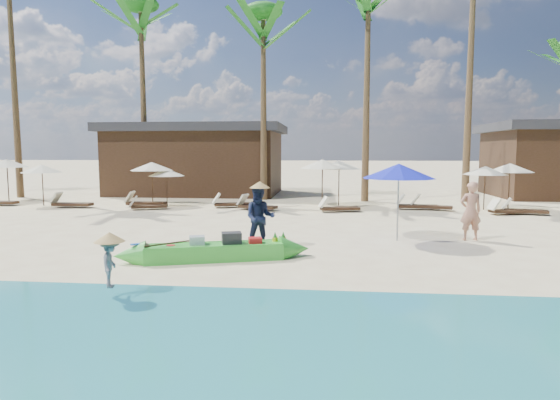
# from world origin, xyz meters

# --- Properties ---
(ground) EXTENTS (240.00, 240.00, 0.00)m
(ground) POSITION_xyz_m (0.00, 0.00, 0.00)
(ground) COLOR #F9EBB8
(ground) RESTS_ON ground
(wet_sand_strip) EXTENTS (240.00, 4.50, 0.01)m
(wet_sand_strip) POSITION_xyz_m (0.00, -5.00, 0.00)
(wet_sand_strip) COLOR tan
(wet_sand_strip) RESTS_ON ground
(green_canoe) EXTENTS (5.21, 1.86, 0.68)m
(green_canoe) POSITION_xyz_m (-2.60, -0.20, 0.23)
(green_canoe) COLOR green
(green_canoe) RESTS_ON ground
(tourist) EXTENTS (0.69, 0.49, 1.78)m
(tourist) POSITION_xyz_m (4.43, 3.12, 0.89)
(tourist) COLOR tan
(tourist) RESTS_ON ground
(vendor_green) EXTENTS (0.90, 0.74, 1.74)m
(vendor_green) POSITION_xyz_m (-1.68, 1.20, 0.87)
(vendor_green) COLOR #151D3B
(vendor_green) RESTS_ON ground
(vendor_yellow) EXTENTS (0.48, 0.66, 0.91)m
(vendor_yellow) POSITION_xyz_m (-3.80, -3.24, 0.64)
(vendor_yellow) COLOR gray
(vendor_yellow) RESTS_ON ground
(blue_umbrella) EXTENTS (2.15, 2.15, 2.31)m
(blue_umbrella) POSITION_xyz_m (2.24, 2.82, 2.09)
(blue_umbrella) COLOR #99999E
(blue_umbrella) RESTS_ON ground
(resort_parasol_1) EXTENTS (2.20, 2.20, 2.26)m
(resort_parasol_1) POSITION_xyz_m (-16.81, 11.98, 2.04)
(resort_parasol_1) COLOR #382116
(resort_parasol_1) RESTS_ON ground
(resort_parasol_2) EXTENTS (1.96, 1.96, 2.02)m
(resort_parasol_2) POSITION_xyz_m (-13.75, 10.28, 1.82)
(resort_parasol_2) COLOR #382116
(resort_parasol_2) RESTS_ON ground
(resort_parasol_3) EXTENTS (2.07, 2.07, 2.14)m
(resort_parasol_3) POSITION_xyz_m (-8.45, 10.95, 1.93)
(resort_parasol_3) COLOR #382116
(resort_parasol_3) RESTS_ON ground
(lounger_3_left) EXTENTS (1.92, 0.62, 0.65)m
(lounger_3_left) POSITION_xyz_m (-12.01, 9.62, 0.22)
(lounger_3_left) COLOR #382116
(lounger_3_left) RESTS_ON ground
(lounger_3_right) EXTENTS (1.96, 0.71, 0.65)m
(lounger_3_right) POSITION_xyz_m (-8.70, 10.39, 0.22)
(lounger_3_right) COLOR #382116
(lounger_3_right) RESTS_ON ground
(resort_parasol_4) EXTENTS (1.76, 1.76, 1.81)m
(resort_parasol_4) POSITION_xyz_m (-7.68, 10.82, 1.64)
(resort_parasol_4) COLOR #382116
(resort_parasol_4) RESTS_ON ground
(lounger_4_left) EXTENTS (1.73, 1.04, 0.56)m
(lounger_4_left) POSITION_xyz_m (-8.10, 9.26, 0.19)
(lounger_4_left) COLOR #382116
(lounger_4_left) RESTS_ON ground
(lounger_4_right) EXTENTS (1.89, 1.07, 0.61)m
(lounger_4_right) POSITION_xyz_m (-4.47, 10.44, 0.20)
(lounger_4_right) COLOR #382116
(lounger_4_right) RESTS_ON ground
(resort_parasol_5) EXTENTS (2.21, 2.21, 2.28)m
(resort_parasol_5) POSITION_xyz_m (-0.10, 11.41, 2.06)
(resort_parasol_5) COLOR #382116
(resort_parasol_5) RESTS_ON ground
(lounger_5_left) EXTENTS (1.93, 1.13, 0.63)m
(lounger_5_left) POSITION_xyz_m (-3.12, 9.60, 0.21)
(lounger_5_left) COLOR #382116
(lounger_5_left) RESTS_ON ground
(resort_parasol_6) EXTENTS (2.17, 2.17, 2.23)m
(resort_parasol_6) POSITION_xyz_m (0.70, 11.85, 2.01)
(resort_parasol_6) COLOR #382116
(resort_parasol_6) RESTS_ON ground
(lounger_6_left) EXTENTS (1.88, 0.95, 0.61)m
(lounger_6_left) POSITION_xyz_m (0.58, 9.32, 0.20)
(lounger_6_left) COLOR #382116
(lounger_6_left) RESTS_ON ground
(lounger_6_right) EXTENTS (1.89, 0.65, 0.64)m
(lounger_6_right) POSITION_xyz_m (4.14, 10.51, 0.21)
(lounger_6_right) COLOR #382116
(lounger_6_right) RESTS_ON ground
(resort_parasol_7) EXTENTS (1.93, 1.93, 1.99)m
(resort_parasol_7) POSITION_xyz_m (7.28, 10.81, 1.79)
(resort_parasol_7) COLOR #382116
(resort_parasol_7) RESTS_ON ground
(lounger_7_left) EXTENTS (1.89, 1.12, 0.61)m
(lounger_7_left) POSITION_xyz_m (4.78, 10.44, 0.21)
(lounger_7_left) COLOR #382116
(lounger_7_left) RESTS_ON ground
(lounger_7_right) EXTENTS (1.86, 0.88, 0.61)m
(lounger_7_right) POSITION_xyz_m (7.72, 9.15, 0.20)
(lounger_7_right) COLOR #382116
(lounger_7_right) RESTS_ON ground
(resort_parasol_8) EXTENTS (2.05, 2.05, 2.12)m
(resort_parasol_8) POSITION_xyz_m (8.50, 11.20, 1.91)
(resort_parasol_8) COLOR #382116
(resort_parasol_8) RESTS_ON ground
(lounger_8_left) EXTENTS (1.86, 1.03, 0.60)m
(lounger_8_left) POSITION_xyz_m (8.38, 9.31, 0.20)
(lounger_8_left) COLOR #382116
(lounger_8_left) RESTS_ON ground
(palm_1) EXTENTS (2.08, 2.08, 13.60)m
(palm_1) POSITION_xyz_m (-17.59, 14.06, 10.82)
(palm_1) COLOR brown
(palm_1) RESTS_ON ground
(palm_2) EXTENTS (2.08, 2.08, 11.33)m
(palm_2) POSITION_xyz_m (-10.45, 15.08, 9.18)
(palm_2) COLOR brown
(palm_2) RESTS_ON ground
(palm_3) EXTENTS (2.08, 2.08, 10.52)m
(palm_3) POSITION_xyz_m (-3.36, 14.27, 8.58)
(palm_3) COLOR brown
(palm_3) RESTS_ON ground
(palm_4) EXTENTS (2.08, 2.08, 11.70)m
(palm_4) POSITION_xyz_m (2.15, 14.01, 9.45)
(palm_4) COLOR brown
(palm_4) RESTS_ON ground
(pavilion_west) EXTENTS (10.80, 6.60, 4.30)m
(pavilion_west) POSITION_xyz_m (-8.00, 17.50, 2.19)
(pavilion_west) COLOR #382116
(pavilion_west) RESTS_ON ground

